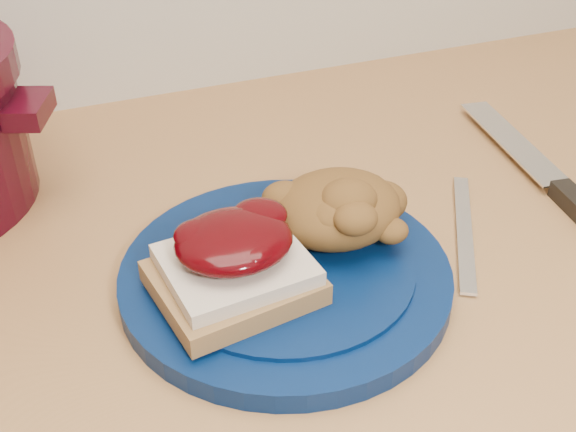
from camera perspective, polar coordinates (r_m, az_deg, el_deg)
name	(u,v)px	position (r m, az deg, el deg)	size (l,w,h in m)	color
plate	(285,276)	(0.56, -0.20, -4.77)	(0.26, 0.26, 0.02)	#041944
sandwich	(234,263)	(0.52, -4.28, -3.71)	(0.12, 0.11, 0.05)	olive
stuffing_mound	(337,208)	(0.57, 3.88, 0.60)	(0.10, 0.09, 0.05)	brown
chef_knife	(567,195)	(0.70, 21.19, 1.57)	(0.06, 0.28, 0.02)	black
butter_knife	(464,230)	(0.64, 13.75, -1.09)	(0.17, 0.01, 0.00)	silver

